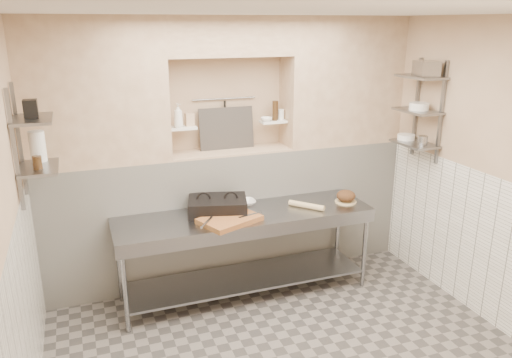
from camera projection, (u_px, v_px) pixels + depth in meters
name	position (u px, v px, depth m)	size (l,w,h in m)	color
ceiling	(303.00, 4.00, 3.35)	(4.00, 3.90, 0.10)	silver
wall_right	(507.00, 178.00, 4.45)	(0.10, 3.90, 2.80)	tan
wall_back	(223.00, 147.00, 5.57)	(4.00, 0.10, 2.80)	tan
backwall_lower	(231.00, 213.00, 5.56)	(4.00, 0.40, 1.40)	white
alcove_sill	(230.00, 151.00, 5.35)	(1.30, 0.40, 0.02)	tan
backwall_pillar_left	(94.00, 92.00, 4.70)	(1.35, 0.40, 1.40)	tan
backwall_pillar_right	(342.00, 81.00, 5.57)	(1.35, 0.40, 1.40)	tan
backwall_header	(228.00, 36.00, 4.99)	(1.30, 0.40, 0.40)	tan
wainscot_left	(25.00, 340.00, 3.34)	(0.02, 3.90, 1.40)	white
wainscot_right	(490.00, 251.00, 4.64)	(0.02, 3.90, 1.40)	white
alcove_shelf_left	(182.00, 128.00, 5.10)	(0.28, 0.16, 0.03)	white
alcove_shelf_right	(273.00, 122.00, 5.42)	(0.28, 0.16, 0.03)	white
utensil_rail	(224.00, 99.00, 5.34)	(0.02, 0.02, 0.70)	gray
hanging_steel	(225.00, 115.00, 5.37)	(0.02, 0.02, 0.30)	black
splash_panel	(227.00, 128.00, 5.37)	(0.60, 0.02, 0.45)	#383330
shelf_rail_left_a	(19.00, 140.00, 4.13)	(0.03, 0.03, 0.95)	slate
shelf_rail_left_b	(15.00, 151.00, 3.78)	(0.03, 0.03, 0.95)	slate
wall_shelf_left_lower	(39.00, 168.00, 4.06)	(0.30, 0.50, 0.03)	slate
wall_shelf_left_upper	(32.00, 119.00, 3.94)	(0.30, 0.50, 0.03)	slate
shelf_rail_right_a	(416.00, 107.00, 5.41)	(0.03, 0.03, 1.05)	slate
shelf_rail_right_b	(441.00, 113.00, 5.06)	(0.03, 0.03, 1.05)	slate
wall_shelf_right_lower	(414.00, 144.00, 5.30)	(0.30, 0.50, 0.03)	slate
wall_shelf_right_mid	(418.00, 111.00, 5.19)	(0.30, 0.50, 0.03)	slate
wall_shelf_right_upper	(421.00, 77.00, 5.09)	(0.30, 0.50, 0.03)	slate
prep_table	(246.00, 238.00, 5.06)	(2.60, 0.70, 0.90)	gray
panini_press	(218.00, 206.00, 4.98)	(0.66, 0.55, 0.16)	black
cutting_board	(230.00, 220.00, 4.78)	(0.55, 0.38, 0.05)	brown
knife_blade	(250.00, 215.00, 4.83)	(0.26, 0.03, 0.01)	gray
tongs	(207.00, 222.00, 4.63)	(0.02, 0.02, 0.26)	gray
mixing_bowl	(245.00, 202.00, 5.23)	(0.21, 0.21, 0.05)	white
rolling_pin	(306.00, 205.00, 5.13)	(0.06, 0.06, 0.39)	tan
bread_board	(346.00, 202.00, 5.31)	(0.23, 0.23, 0.01)	tan
bread_loaf	(346.00, 196.00, 5.29)	(0.20, 0.20, 0.12)	#4C2D19
bottle_soap	(178.00, 116.00, 5.01)	(0.09, 0.09, 0.24)	white
jar_alcove	(190.00, 119.00, 5.12)	(0.09, 0.09, 0.13)	tan
bowl_alcove	(266.00, 119.00, 5.37)	(0.13, 0.13, 0.04)	white
condiment_a	(276.00, 110.00, 5.43)	(0.06, 0.06, 0.20)	#352210
condiment_b	(275.00, 111.00, 5.38)	(0.05, 0.05, 0.21)	#352210
condiment_c	(281.00, 114.00, 5.45)	(0.07, 0.07, 0.11)	white
jug_left	(38.00, 146.00, 4.17)	(0.13, 0.13, 0.26)	white
jar_left	(37.00, 163.00, 3.97)	(0.07, 0.07, 0.11)	#352210
box_left_upper	(31.00, 109.00, 3.89)	(0.10, 0.10, 0.15)	black
bowl_right	(406.00, 137.00, 5.42)	(0.19, 0.19, 0.06)	white
canister_right	(423.00, 141.00, 5.16)	(0.10, 0.10, 0.10)	gray
bowl_right_mid	(419.00, 106.00, 5.16)	(0.20, 0.20, 0.07)	white
basket_right	(426.00, 69.00, 5.00)	(0.20, 0.24, 0.15)	gray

